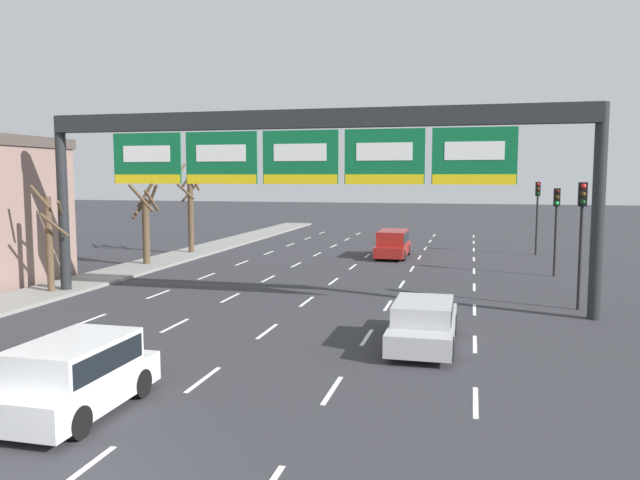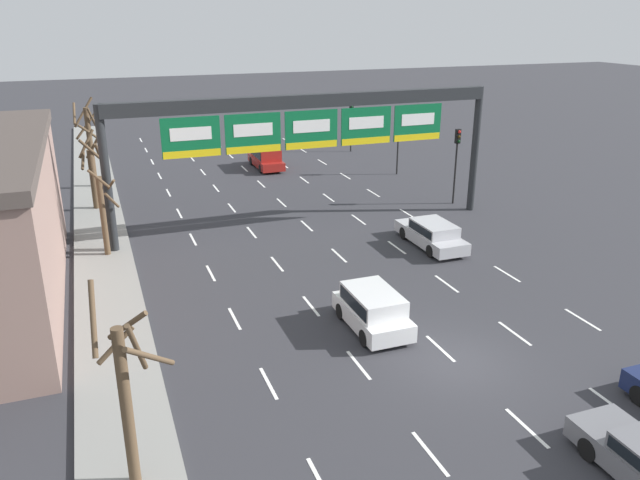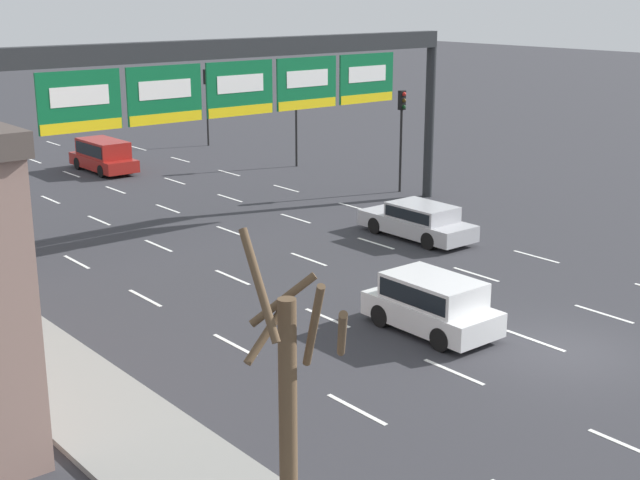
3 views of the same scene
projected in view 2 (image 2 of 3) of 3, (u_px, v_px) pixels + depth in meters
The scene contains 14 objects.
ground_plane at pixel (455, 362), 22.19m from camera, with size 220.00×220.00×0.00m, color #333338.
sidewalk_left at pixel (125, 430), 18.46m from camera, with size 2.80×110.00×0.15m.
lane_dashes at pixel (322, 240), 34.06m from camera, with size 13.32×67.00×0.01m.
sign_gantry at pixel (310, 119), 33.55m from camera, with size 21.84×0.70×7.59m.
car_silver at pixel (432, 233), 32.83m from camera, with size 1.85×4.88×1.39m.
suv_white at pixel (373, 308), 24.24m from camera, with size 1.89×3.91×1.60m.
suv_red at pixel (266, 156), 49.31m from camera, with size 1.83×4.73×1.70m.
traffic_light_near_gantry at pixel (399, 133), 46.70m from camera, with size 0.30×0.35×4.45m.
traffic_light_mid_block at pixel (351, 114), 54.43m from camera, with size 0.30×0.35×4.70m.
traffic_light_far_end at pixel (457, 151), 39.34m from camera, with size 0.30×0.35×4.83m.
tree_bare_closest at pixel (127, 390), 15.37m from camera, with size 1.91×2.10×5.65m.
tree_bare_second at pixel (89, 140), 42.96m from camera, with size 1.62×1.72×6.08m.
tree_bare_third at pixel (104, 212), 30.86m from camera, with size 1.34×1.60×4.55m.
tree_bare_furthest at pixel (93, 170), 38.29m from camera, with size 1.55×1.58×4.85m.
Camera 2 is at (-11.24, -16.44, 11.73)m, focal length 35.00 mm.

